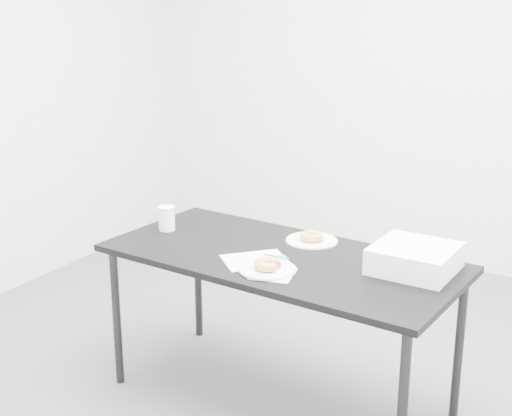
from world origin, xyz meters
The scene contains 14 objects.
floor centered at (0.00, 0.00, 0.00)m, with size 4.00×4.00×0.00m, color #4B4B50.
wall_back centered at (0.00, 2.00, 1.35)m, with size 4.00×0.02×2.70m, color white.
table centered at (0.17, -0.16, 0.68)m, with size 1.67×0.89×0.73m.
scorecard centered at (0.10, -0.27, 0.73)m, with size 0.22×0.28×0.00m, color white.
logo_patch centered at (0.19, -0.19, 0.74)m, with size 0.04×0.04×0.00m, color green.
pen centered at (0.17, -0.20, 0.74)m, with size 0.01×0.01×0.13m, color #0D8499.
napkin centered at (0.25, -0.38, 0.74)m, with size 0.17×0.17×0.00m, color white.
plate_near centered at (0.21, -0.36, 0.74)m, with size 0.25×0.25×0.01m, color white.
donut_near centered at (0.21, -0.36, 0.76)m, with size 0.12×0.12×0.04m, color #BC793B.
plate_far centered at (0.21, 0.08, 0.74)m, with size 0.25×0.25×0.01m, color white.
donut_far centered at (0.21, 0.08, 0.76)m, with size 0.12×0.12×0.04m, color #BC793B.
coffee_cup centered at (-0.50, -0.11, 0.79)m, with size 0.08×0.08×0.12m, color white.
cup_lid centered at (0.19, 0.10, 0.74)m, with size 0.08×0.08×0.01m, color silver.
bakery_box centered at (0.75, -0.05, 0.79)m, with size 0.33×0.33×0.11m, color white.
Camera 1 is at (1.55, -2.85, 1.85)m, focal length 50.00 mm.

